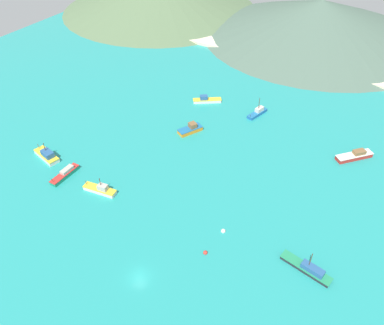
% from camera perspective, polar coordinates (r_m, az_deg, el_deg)
% --- Properties ---
extents(ground, '(260.00, 280.00, 0.50)m').
position_cam_1_polar(ground, '(97.29, 2.69, -4.13)').
color(ground, teal).
extents(fishing_boat_1, '(2.16, 8.92, 2.36)m').
position_cam_1_polar(fishing_boat_1, '(105.59, -18.59, -1.64)').
color(fishing_boat_1, '#198466').
rests_on(fishing_boat_1, ground).
extents(fishing_boat_2, '(9.16, 9.72, 2.43)m').
position_cam_1_polar(fishing_boat_2, '(115.16, 23.35, 0.96)').
color(fishing_boat_2, red).
rests_on(fishing_boat_2, ground).
extents(fishing_boat_3, '(9.25, 4.96, 5.32)m').
position_cam_1_polar(fishing_boat_3, '(113.16, -21.04, 1.04)').
color(fishing_boat_3, silver).
rests_on(fishing_boat_3, ground).
extents(fishing_boat_4, '(4.13, 8.44, 6.18)m').
position_cam_1_polar(fishing_boat_4, '(125.68, 9.88, 7.47)').
color(fishing_boat_4, '#1E5BA8').
rests_on(fishing_boat_4, ground).
extents(fishing_boat_5, '(6.06, 8.11, 2.86)m').
position_cam_1_polar(fishing_boat_5, '(115.83, -0.23, 5.07)').
color(fishing_boat_5, orange).
rests_on(fishing_boat_5, ground).
extents(fishing_boat_6, '(9.14, 7.36, 2.56)m').
position_cam_1_polar(fishing_boat_6, '(130.53, 2.21, 9.41)').
color(fishing_boat_6, silver).
rests_on(fishing_boat_6, ground).
extents(fishing_boat_7, '(9.04, 3.57, 4.81)m').
position_cam_1_polar(fishing_boat_7, '(98.48, -13.65, -3.96)').
color(fishing_boat_7, silver).
rests_on(fishing_boat_7, ground).
extents(fishing_boat_8, '(11.30, 4.21, 5.76)m').
position_cam_1_polar(fishing_boat_8, '(84.32, 17.07, -15.03)').
color(fishing_boat_8, '#232328').
rests_on(fishing_boat_8, ground).
extents(buoy_0, '(0.96, 0.96, 0.96)m').
position_cam_1_polar(buoy_0, '(83.92, 2.02, -13.43)').
color(buoy_0, red).
rests_on(buoy_0, ground).
extents(buoy_1, '(1.05, 1.05, 1.05)m').
position_cam_1_polar(buoy_1, '(87.78, 4.74, -10.27)').
color(buoy_1, silver).
rests_on(buoy_1, ground).
extents(beach_strip, '(247.00, 14.40, 1.20)m').
position_cam_1_polar(beach_strip, '(163.53, 17.45, 14.23)').
color(beach_strip, beige).
rests_on(beach_strip, ground).
extents(hill_central, '(102.60, 102.60, 16.15)m').
position_cam_1_polar(hill_central, '(188.04, 18.61, 19.87)').
color(hill_central, '#4C6656').
rests_on(hill_central, ground).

